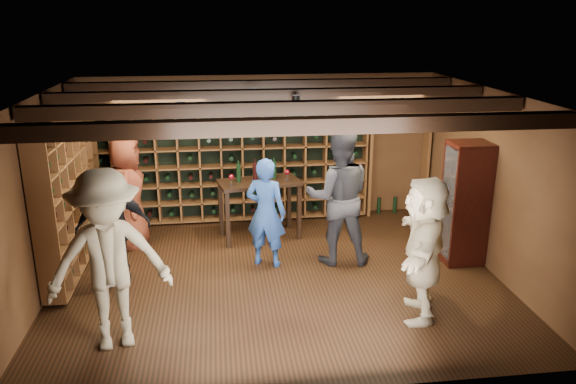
{
  "coord_description": "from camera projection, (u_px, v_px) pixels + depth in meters",
  "views": [
    {
      "loc": [
        -0.76,
        -6.99,
        3.48
      ],
      "look_at": [
        0.17,
        0.2,
        1.16
      ],
      "focal_mm": 35.0,
      "sensor_mm": 36.0,
      "label": 1
    }
  ],
  "objects": [
    {
      "name": "tasting_table",
      "position": [
        259.0,
        188.0,
        8.89
      ],
      "size": [
        1.36,
        0.85,
        1.23
      ],
      "rotation": [
        0.0,
        0.0,
        0.18
      ],
      "color": "black",
      "rests_on": "ground"
    },
    {
      "name": "wine_rack_back",
      "position": [
        232.0,
        157.0,
        9.54
      ],
      "size": [
        4.65,
        0.3,
        2.2
      ],
      "color": "brown",
      "rests_on": "ground"
    },
    {
      "name": "guest_red_floral",
      "position": [
        128.0,
        192.0,
        8.55
      ],
      "size": [
        0.61,
        0.89,
        1.75
      ],
      "primitive_type": "imported",
      "rotation": [
        0.0,
        0.0,
        1.63
      ],
      "color": "maroon",
      "rests_on": "ground"
    },
    {
      "name": "crate_shelf",
      "position": [
        400.0,
        128.0,
        9.76
      ],
      "size": [
        1.2,
        0.32,
        2.07
      ],
      "color": "brown",
      "rests_on": "ground"
    },
    {
      "name": "room_shell",
      "position": [
        276.0,
        101.0,
        7.06
      ],
      "size": [
        6.0,
        6.0,
        6.0
      ],
      "color": "#50311B",
      "rests_on": "ground"
    },
    {
      "name": "guest_woman_black",
      "position": [
        113.0,
        228.0,
        7.29
      ],
      "size": [
        1.01,
        0.58,
        1.63
      ],
      "primitive_type": "imported",
      "rotation": [
        0.0,
        0.0,
        3.34
      ],
      "color": "black",
      "rests_on": "ground"
    },
    {
      "name": "display_cabinet",
      "position": [
        465.0,
        206.0,
        8.01
      ],
      "size": [
        0.55,
        0.5,
        1.75
      ],
      "color": "black",
      "rests_on": "ground"
    },
    {
      "name": "wine_rack_left",
      "position": [
        70.0,
        188.0,
        7.84
      ],
      "size": [
        0.3,
        2.65,
        2.2
      ],
      "color": "brown",
      "rests_on": "ground"
    },
    {
      "name": "guest_khaki",
      "position": [
        109.0,
        261.0,
        5.89
      ],
      "size": [
        1.42,
        1.0,
        2.0
      ],
      "primitive_type": "imported",
      "rotation": [
        0.0,
        0.0,
        0.21
      ],
      "color": "#807358",
      "rests_on": "ground"
    },
    {
      "name": "man_blue_shirt",
      "position": [
        266.0,
        213.0,
        7.92
      ],
      "size": [
        0.68,
        0.58,
        1.59
      ],
      "primitive_type": "imported",
      "rotation": [
        0.0,
        0.0,
        2.73
      ],
      "color": "navy",
      "rests_on": "ground"
    },
    {
      "name": "ground",
      "position": [
        278.0,
        277.0,
        7.75
      ],
      "size": [
        6.0,
        6.0,
        0.0
      ],
      "primitive_type": "plane",
      "color": "black",
      "rests_on": "ground"
    },
    {
      "name": "man_grey_suit",
      "position": [
        338.0,
        197.0,
        7.97
      ],
      "size": [
        1.04,
        0.85,
        1.97
      ],
      "primitive_type": "imported",
      "rotation": [
        0.0,
        0.0,
        3.03
      ],
      "color": "black",
      "rests_on": "ground"
    },
    {
      "name": "guest_beige",
      "position": [
        424.0,
        248.0,
        6.52
      ],
      "size": [
        1.0,
        1.69,
        1.74
      ],
      "primitive_type": "imported",
      "rotation": [
        0.0,
        0.0,
        4.39
      ],
      "color": "#C1B08E",
      "rests_on": "ground"
    }
  ]
}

